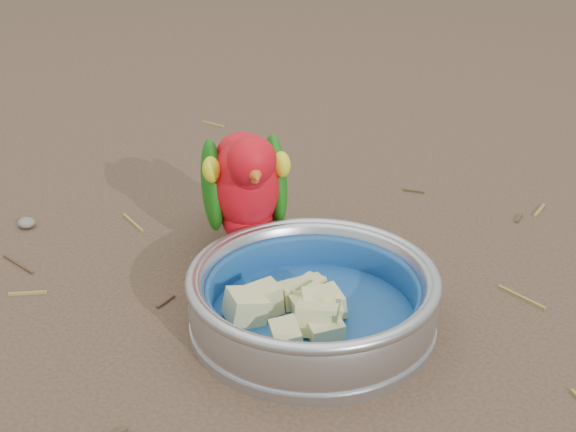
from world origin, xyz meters
The scene contains 6 objects.
ground centered at (0.00, 0.00, 0.00)m, with size 60.00×60.00×0.00m, color #4D382A.
food_bowl centered at (0.06, 0.02, 0.01)m, with size 0.24×0.24×0.02m, color #B2B2BA.
bowl_wall centered at (0.06, 0.02, 0.04)m, with size 0.24×0.24×0.04m, color #B2B2BA, non-canonical shape.
fruit_wedges centered at (0.06, 0.02, 0.03)m, with size 0.14×0.14×0.03m, color #D3CC86, non-canonical shape.
lory_parrot centered at (-0.07, 0.09, 0.08)m, with size 0.09×0.20×0.16m, color red, non-canonical shape.
ground_debris centered at (0.00, 0.09, 0.00)m, with size 0.90×0.80×0.01m, color olive, non-canonical shape.
Camera 1 is at (0.40, -0.54, 0.44)m, focal length 50.00 mm.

